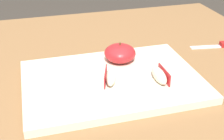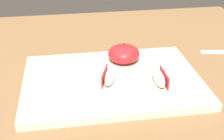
# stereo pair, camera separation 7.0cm
# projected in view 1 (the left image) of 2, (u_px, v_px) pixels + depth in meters

# --- Properties ---
(dining_table) EXTENTS (1.19, 0.97, 0.77)m
(dining_table) POSITION_uv_depth(u_px,v_px,m) (83.00, 114.00, 0.79)
(dining_table) COLOR brown
(dining_table) RESTS_ON ground_plane
(cutting_board) EXTENTS (0.41, 0.28, 0.02)m
(cutting_board) POSITION_uv_depth(u_px,v_px,m) (112.00, 81.00, 0.72)
(cutting_board) COLOR beige
(cutting_board) RESTS_ON dining_table
(apple_half_skin_up) EXTENTS (0.08, 0.08, 0.05)m
(apple_half_skin_up) POSITION_uv_depth(u_px,v_px,m) (120.00, 53.00, 0.77)
(apple_half_skin_up) COLOR #B21E23
(apple_half_skin_up) RESTS_ON cutting_board
(apple_wedge_near_knife) EXTENTS (0.02, 0.07, 0.03)m
(apple_wedge_near_knife) POSITION_uv_depth(u_px,v_px,m) (160.00, 75.00, 0.69)
(apple_wedge_near_knife) COLOR #F4EACC
(apple_wedge_near_knife) RESTS_ON cutting_board
(apple_wedge_left) EXTENTS (0.04, 0.07, 0.03)m
(apple_wedge_left) POSITION_uv_depth(u_px,v_px,m) (111.00, 77.00, 0.69)
(apple_wedge_left) COLOR #F4EACC
(apple_wedge_left) RESTS_ON cutting_board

